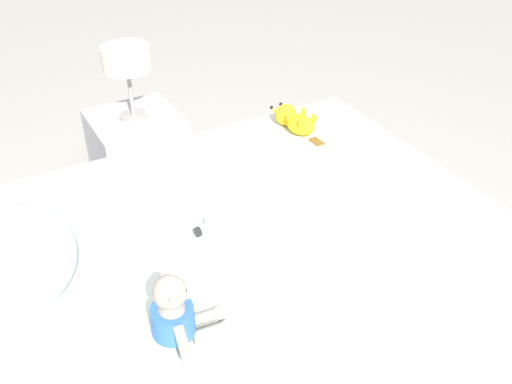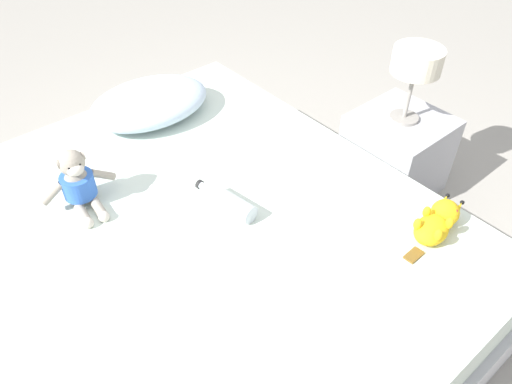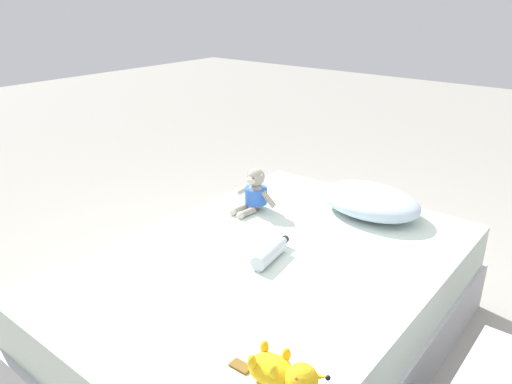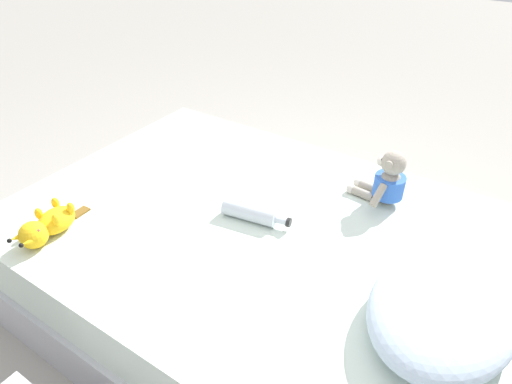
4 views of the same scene
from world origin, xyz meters
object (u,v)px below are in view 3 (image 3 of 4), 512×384
glass_bottle (270,253)px  pillow (370,201)px  plush_monkey (255,193)px  plush_yellow_creature (284,373)px  bed (272,305)px

glass_bottle → pillow: bearing=81.4°
glass_bottle → plush_monkey: bearing=136.1°
plush_monkey → plush_yellow_creature: 1.30m
plush_monkey → bed: bearing=-42.3°
pillow → plush_yellow_creature: pillow is taller
plush_yellow_creature → glass_bottle: size_ratio=1.18×
pillow → glass_bottle: size_ratio=2.14×
plush_yellow_creature → plush_monkey: bearing=133.0°
pillow → plush_monkey: (-0.51, -0.35, 0.02)m
plush_yellow_creature → pillow: bearing=106.2°
bed → glass_bottle: 0.28m
bed → plush_monkey: plush_monkey is taller
plush_yellow_creature → glass_bottle: bearing=130.7°
plush_monkey → pillow: bearing=34.3°
plush_monkey → plush_yellow_creature: (0.89, -0.95, -0.05)m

